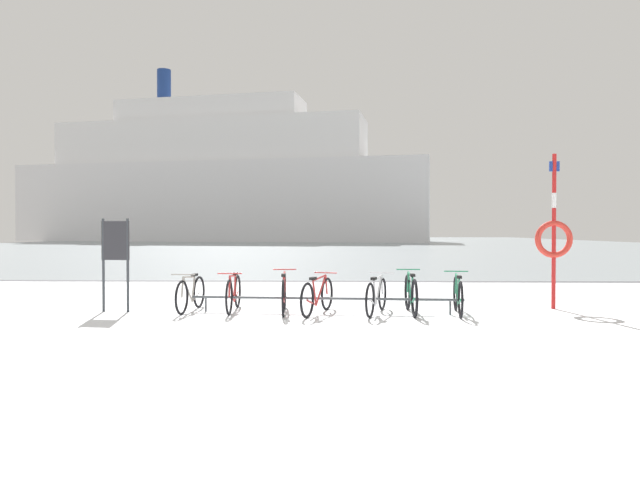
{
  "coord_description": "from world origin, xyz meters",
  "views": [
    {
      "loc": [
        1.14,
        -7.38,
        1.58
      ],
      "look_at": [
        0.8,
        5.34,
        1.36
      ],
      "focal_mm": 31.84,
      "sensor_mm": 36.0,
      "label": 1
    }
  ],
  "objects": [
    {
      "name": "ground",
      "position": [
        0.0,
        53.9,
        -0.04
      ],
      "size": [
        80.0,
        132.0,
        0.08
      ],
      "color": "white"
    },
    {
      "name": "bike_rack",
      "position": [
        0.95,
        3.37,
        0.27
      ],
      "size": [
        5.17,
        0.42,
        0.31
      ],
      "color": "#4C5156",
      "rests_on": "ground"
    },
    {
      "name": "bicycle_0",
      "position": [
        -1.67,
        3.54,
        0.34
      ],
      "size": [
        0.46,
        1.62,
        0.76
      ],
      "color": "black",
      "rests_on": "ground"
    },
    {
      "name": "bicycle_1",
      "position": [
        -0.84,
        3.56,
        0.35
      ],
      "size": [
        0.46,
        1.69,
        0.78
      ],
      "color": "black",
      "rests_on": "ground"
    },
    {
      "name": "bicycle_2",
      "position": [
        0.16,
        3.38,
        0.37
      ],
      "size": [
        0.46,
        1.76,
        0.81
      ],
      "color": "black",
      "rests_on": "ground"
    },
    {
      "name": "bicycle_3",
      "position": [
        0.81,
        3.24,
        0.34
      ],
      "size": [
        0.66,
        1.67,
        0.76
      ],
      "color": "black",
      "rests_on": "ground"
    },
    {
      "name": "bicycle_4",
      "position": [
        1.92,
        3.28,
        0.34
      ],
      "size": [
        0.62,
        1.66,
        0.75
      ],
      "color": "black",
      "rests_on": "ground"
    },
    {
      "name": "bicycle_5",
      "position": [
        2.57,
        3.36,
        0.37
      ],
      "size": [
        0.46,
        1.73,
        0.82
      ],
      "color": "black",
      "rests_on": "ground"
    },
    {
      "name": "bicycle_6",
      "position": [
        3.44,
        3.28,
        0.36
      ],
      "size": [
        0.46,
        1.66,
        0.79
      ],
      "color": "black",
      "rests_on": "ground"
    },
    {
      "name": "info_sign",
      "position": [
        -3.1,
        3.43,
        1.21
      ],
      "size": [
        0.55,
        0.1,
        1.8
      ],
      "color": "#33383D",
      "rests_on": "ground"
    },
    {
      "name": "rescue_post",
      "position": [
        5.52,
        4.08,
        1.47
      ],
      "size": [
        0.75,
        0.11,
        3.1
      ],
      "color": "red",
      "rests_on": "ground"
    },
    {
      "name": "ferry_ship",
      "position": [
        -15.43,
        72.62,
        8.28
      ],
      "size": [
        58.99,
        20.88,
        24.7
      ],
      "color": "white",
      "rests_on": "ground"
    }
  ]
}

